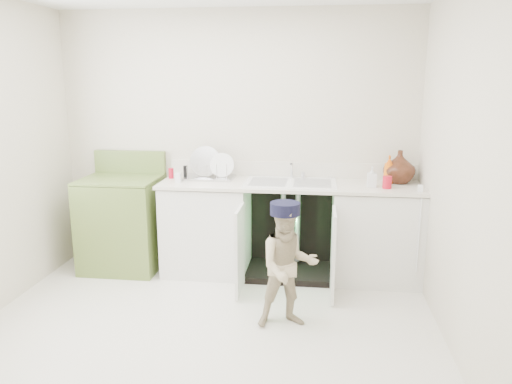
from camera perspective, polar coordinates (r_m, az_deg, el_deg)
ground at (r=3.91m, az=-5.75°, el=-15.52°), size 3.50×3.50×0.00m
room_shell at (r=3.49m, az=-6.21°, el=2.83°), size 6.00×5.50×1.26m
counter_run at (r=4.76m, az=4.16°, el=-4.01°), size 2.44×1.02×1.20m
avocado_stove at (r=5.10m, az=-14.98°, el=-3.31°), size 0.73×0.65×1.14m
repair_worker at (r=3.78m, az=3.68°, el=-8.32°), size 0.54×0.93×0.97m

